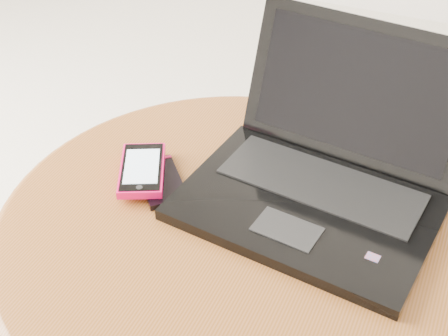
% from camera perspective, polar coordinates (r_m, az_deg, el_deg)
% --- Properties ---
extents(table, '(0.64, 0.64, 0.51)m').
position_cam_1_polar(table, '(0.91, 1.03, -9.79)').
color(table, brown).
rests_on(table, ground).
extents(laptop, '(0.36, 0.33, 0.21)m').
position_cam_1_polar(laptop, '(0.86, 8.72, -0.43)').
color(laptop, black).
rests_on(laptop, table).
extents(phone_black, '(0.11, 0.11, 0.01)m').
position_cam_1_polar(phone_black, '(0.89, -5.65, -1.20)').
color(phone_black, black).
rests_on(phone_black, table).
extents(phone_pink, '(0.10, 0.13, 0.01)m').
position_cam_1_polar(phone_pink, '(0.90, -7.33, -0.15)').
color(phone_pink, '#E50A52').
rests_on(phone_pink, phone_black).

